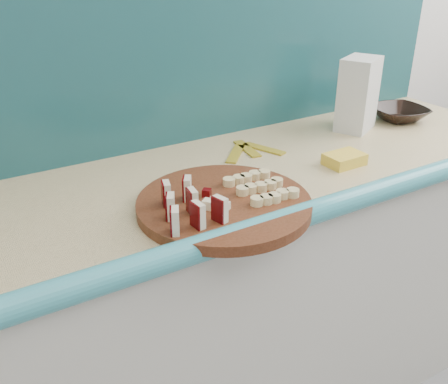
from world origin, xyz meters
name	(u,v)px	position (x,y,z in m)	size (l,w,h in m)	color
kitchen_counter	(214,308)	(0.10, 1.50, 0.46)	(2.20, 0.63, 0.91)	silver
backsplash	(163,65)	(0.10, 1.79, 1.16)	(2.20, 0.02, 0.50)	teal
cutting_board	(224,204)	(0.03, 1.32, 0.92)	(0.42, 0.42, 0.03)	#3F1E0D
apple_wedges	(187,205)	(-0.08, 1.30, 0.97)	(0.13, 0.16, 0.06)	beige
apple_chunks	(214,198)	(0.01, 1.32, 0.95)	(0.06, 0.07, 0.02)	beige
banana_slices	(260,187)	(0.13, 1.32, 0.95)	(0.14, 0.16, 0.02)	#DEC887
brown_bowl	(399,113)	(0.93, 1.58, 0.93)	(0.19, 0.19, 0.05)	black
flour_bag	(358,94)	(0.72, 1.59, 1.03)	(0.14, 0.10, 0.24)	silver
sponge	(344,159)	(0.47, 1.38, 0.93)	(0.11, 0.08, 0.03)	yellow
banana_peel	(249,150)	(0.29, 1.61, 0.91)	(0.20, 0.17, 0.01)	gold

